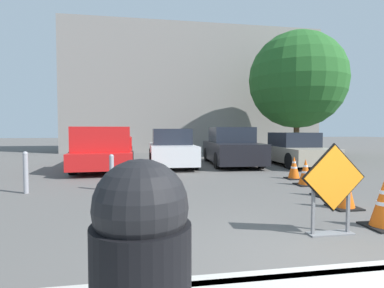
{
  "coord_description": "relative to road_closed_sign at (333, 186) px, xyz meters",
  "views": [
    {
      "loc": [
        -2.01,
        -2.6,
        1.5
      ],
      "look_at": [
        0.45,
        12.24,
        0.8
      ],
      "focal_mm": 28.0,
      "sensor_mm": 36.0,
      "label": 1
    }
  ],
  "objects": [
    {
      "name": "bollard_second",
      "position": [
        -5.39,
        3.75,
        -0.18
      ],
      "size": [
        0.12,
        0.12,
        1.0
      ],
      "color": "gray",
      "rests_on": "ground_plane"
    },
    {
      "name": "ground_plane",
      "position": [
        -0.65,
        8.78,
        -0.7
      ],
      "size": [
        96.0,
        96.0,
        0.0
      ],
      "primitive_type": "plane",
      "color": "#565451"
    },
    {
      "name": "parked_car_third",
      "position": [
        3.78,
        8.15,
        -0.06
      ],
      "size": [
        1.96,
        4.39,
        1.39
      ],
      "rotation": [
        0.0,
        0.0,
        3.1
      ],
      "color": "#A39984",
      "rests_on": "ground_plane"
    },
    {
      "name": "traffic_cone_fourth",
      "position": [
        1.71,
        3.65,
        -0.36
      ],
      "size": [
        0.49,
        0.49,
        0.71
      ],
      "color": "black",
      "rests_on": "ground_plane"
    },
    {
      "name": "traffic_cone_fifth",
      "position": [
        1.93,
        4.69,
        -0.37
      ],
      "size": [
        0.47,
        0.47,
        0.7
      ],
      "color": "black",
      "rests_on": "ground_plane"
    },
    {
      "name": "road_closed_sign",
      "position": [
        0.0,
        0.0,
        0.0
      ],
      "size": [
        0.98,
        0.2,
        1.32
      ],
      "color": "black",
      "rests_on": "ground_plane"
    },
    {
      "name": "traffic_cone_second",
      "position": [
        1.15,
        1.31,
        -0.31
      ],
      "size": [
        0.52,
        0.52,
        0.81
      ],
      "color": "black",
      "rests_on": "ground_plane"
    },
    {
      "name": "parked_car_nearest",
      "position": [
        -1.48,
        8.52,
        0.0
      ],
      "size": [
        1.82,
        4.06,
        1.55
      ],
      "rotation": [
        0.0,
        0.0,
        3.13
      ],
      "color": "silver",
      "rests_on": "ground_plane"
    },
    {
      "name": "pickup_truck",
      "position": [
        -4.1,
        7.98,
        0.02
      ],
      "size": [
        2.3,
        5.32,
        1.61
      ],
      "rotation": [
        0.0,
        0.0,
        3.19
      ],
      "color": "red",
      "rests_on": "ground_plane"
    },
    {
      "name": "building_facade_backdrop",
      "position": [
        1.05,
        18.59,
        3.65
      ],
      "size": [
        17.89,
        5.0,
        8.72
      ],
      "color": "gray",
      "rests_on": "ground_plane"
    },
    {
      "name": "traffic_cone_third",
      "position": [
        1.38,
        2.36,
        -0.39
      ],
      "size": [
        0.4,
        0.4,
        0.65
      ],
      "color": "black",
      "rests_on": "ground_plane"
    },
    {
      "name": "street_tree_behind_lot",
      "position": [
        6.06,
        12.12,
        3.64
      ],
      "size": [
        5.45,
        5.45,
        7.07
      ],
      "color": "#513823",
      "rests_on": "ground_plane"
    },
    {
      "name": "parked_car_second",
      "position": [
        1.15,
        8.71,
        0.04
      ],
      "size": [
        2.2,
        4.64,
        1.62
      ],
      "rotation": [
        0.0,
        0.0,
        3.07
      ],
      "color": "black",
      "rests_on": "ground_plane"
    },
    {
      "name": "trash_bin",
      "position": [
        -2.68,
        -2.18,
        0.05
      ],
      "size": [
        0.55,
        0.55,
        1.21
      ],
      "color": "black",
      "rests_on": "sidewalk_strip"
    },
    {
      "name": "traffic_cone_nearest",
      "position": [
        0.98,
        0.17,
        -0.34
      ],
      "size": [
        0.52,
        0.52,
        0.75
      ],
      "color": "black",
      "rests_on": "ground_plane"
    },
    {
      "name": "curb_lip",
      "position": [
        -0.65,
        -1.22,
        -0.63
      ],
      "size": [
        28.12,
        0.2,
        0.14
      ],
      "color": "#ADAAA3",
      "rests_on": "ground_plane"
    },
    {
      "name": "bollard_nearest",
      "position": [
        -3.42,
        3.75,
        -0.22
      ],
      "size": [
        0.12,
        0.12,
        0.91
      ],
      "color": "gray",
      "rests_on": "ground_plane"
    }
  ]
}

